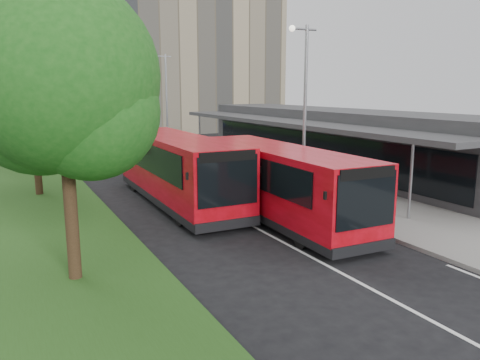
# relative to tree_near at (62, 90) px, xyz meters

# --- Properties ---
(ground) EXTENTS (120.00, 120.00, 0.00)m
(ground) POSITION_rel_tree_near_xyz_m (7.01, 2.95, -5.29)
(ground) COLOR black
(ground) RESTS_ON ground
(pavement) EXTENTS (5.00, 80.00, 0.15)m
(pavement) POSITION_rel_tree_near_xyz_m (13.01, 22.95, -5.21)
(pavement) COLOR gray
(pavement) RESTS_ON ground
(grass_verge) EXTENTS (5.00, 80.00, 0.10)m
(grass_verge) POSITION_rel_tree_near_xyz_m (0.01, 22.95, -5.24)
(grass_verge) COLOR #254B18
(grass_verge) RESTS_ON ground
(lane_centre_line) EXTENTS (0.12, 70.00, 0.01)m
(lane_centre_line) POSITION_rel_tree_near_xyz_m (7.01, 17.95, -5.28)
(lane_centre_line) COLOR silver
(lane_centre_line) RESTS_ON ground
(kerb_dashes) EXTENTS (0.12, 56.00, 0.01)m
(kerb_dashes) POSITION_rel_tree_near_xyz_m (10.31, 21.95, -5.28)
(kerb_dashes) COLOR silver
(kerb_dashes) RESTS_ON ground
(office_block) EXTENTS (22.00, 12.00, 18.00)m
(office_block) POSITION_rel_tree_near_xyz_m (21.01, 44.95, 3.71)
(office_block) COLOR gray
(office_block) RESTS_ON ground
(station_building) EXTENTS (7.70, 26.00, 4.00)m
(station_building) POSITION_rel_tree_near_xyz_m (17.87, 10.95, -3.25)
(station_building) COLOR #2E2E30
(station_building) RESTS_ON ground
(tree_near) EXTENTS (5.10, 5.10, 8.19)m
(tree_near) POSITION_rel_tree_near_xyz_m (0.00, 0.00, 0.00)
(tree_near) COLOR #302113
(tree_near) RESTS_ON ground
(tree_mid) EXTENTS (5.22, 5.22, 8.38)m
(tree_mid) POSITION_rel_tree_near_xyz_m (-0.00, 12.00, 0.12)
(tree_mid) COLOR #302113
(tree_mid) RESTS_ON ground
(tree_far) EXTENTS (5.22, 5.22, 8.39)m
(tree_far) POSITION_rel_tree_near_xyz_m (-0.00, 24.00, 0.13)
(tree_far) COLOR #302113
(tree_far) RESTS_ON ground
(lamp_post_near) EXTENTS (1.44, 0.28, 8.00)m
(lamp_post_near) POSITION_rel_tree_near_xyz_m (11.13, 4.95, -0.57)
(lamp_post_near) COLOR gray
(lamp_post_near) RESTS_ON pavement
(lamp_post_far) EXTENTS (1.44, 0.28, 8.00)m
(lamp_post_far) POSITION_rel_tree_near_xyz_m (11.13, 24.95, -0.57)
(lamp_post_far) COLOR gray
(lamp_post_far) RESTS_ON pavement
(bus_main) EXTENTS (3.01, 10.67, 3.00)m
(bus_main) POSITION_rel_tree_near_xyz_m (8.44, 2.68, -3.75)
(bus_main) COLOR red
(bus_main) RESTS_ON ground
(bus_second) EXTENTS (3.03, 11.20, 3.16)m
(bus_second) POSITION_rel_tree_near_xyz_m (5.70, 7.22, -3.67)
(bus_second) COLOR red
(bus_second) RESTS_ON ground
(litter_bin) EXTENTS (0.56, 0.56, 0.83)m
(litter_bin) POSITION_rel_tree_near_xyz_m (12.17, 11.63, -4.72)
(litter_bin) COLOR #392917
(litter_bin) RESTS_ON pavement
(bollard) EXTENTS (0.17, 0.17, 1.03)m
(bollard) POSITION_rel_tree_near_xyz_m (12.09, 21.38, -4.63)
(bollard) COLOR #DEB60B
(bollard) RESTS_ON pavement
(car_near) EXTENTS (2.21, 3.86, 1.24)m
(car_near) POSITION_rel_tree_near_xyz_m (9.14, 41.59, -4.67)
(car_near) COLOR #570C0C
(car_near) RESTS_ON ground
(car_far) EXTENTS (1.47, 3.25, 1.04)m
(car_far) POSITION_rel_tree_near_xyz_m (5.25, 46.88, -4.77)
(car_far) COLOR navy
(car_far) RESTS_ON ground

